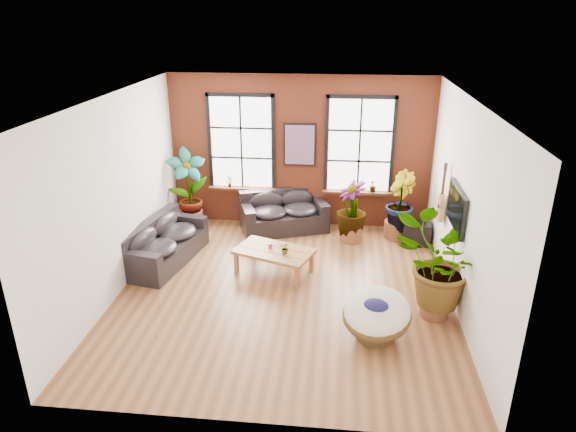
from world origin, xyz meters
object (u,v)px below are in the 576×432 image
(sofa_back, at_px, (284,213))
(papasan_chair, at_px, (377,314))
(sofa_left, at_px, (163,244))
(coffee_table, at_px, (274,252))

(sofa_back, height_order, papasan_chair, sofa_back)
(sofa_back, xyz_separation_m, sofa_left, (-2.26, -1.88, -0.02))
(papasan_chair, bearing_deg, sofa_left, 171.86)
(sofa_left, height_order, papasan_chair, sofa_left)
(coffee_table, xyz_separation_m, papasan_chair, (1.87, -1.98, -0.01))
(sofa_left, height_order, coffee_table, sofa_left)
(coffee_table, bearing_deg, sofa_back, 111.65)
(sofa_back, relative_size, sofa_left, 0.94)
(sofa_back, bearing_deg, papasan_chair, -84.49)
(sofa_back, distance_m, sofa_left, 2.94)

